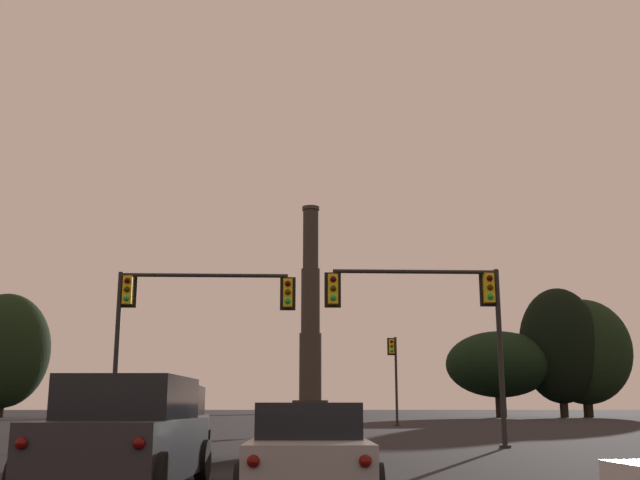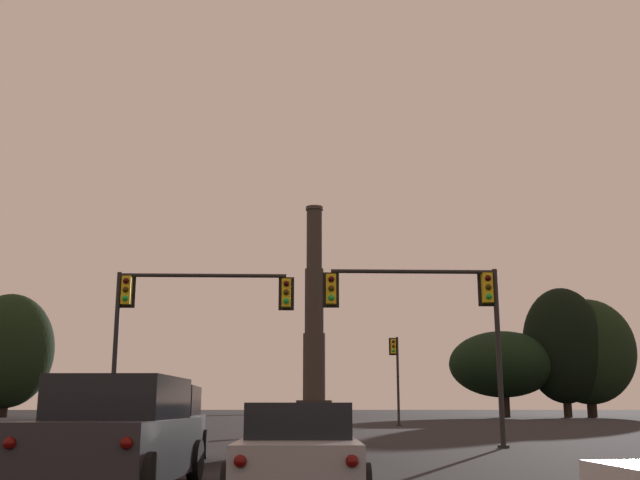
{
  "view_description": "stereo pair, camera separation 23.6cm",
  "coord_description": "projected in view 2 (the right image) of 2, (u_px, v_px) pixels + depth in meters",
  "views": [
    {
      "loc": [
        -0.37,
        0.39,
        1.37
      ],
      "look_at": [
        1.07,
        36.59,
        9.44
      ],
      "focal_mm": 42.0,
      "sensor_mm": 36.0,
      "label": 1
    },
    {
      "loc": [
        -0.13,
        0.38,
        1.37
      ],
      "look_at": [
        1.07,
        36.59,
        9.44
      ],
      "focal_mm": 42.0,
      "sensor_mm": 36.0,
      "label": 2
    }
  ],
  "objects": [
    {
      "name": "smokestack",
      "position": [
        314.0,
        329.0,
        150.05
      ],
      "size": [
        7.11,
        7.11,
        41.88
      ],
      "color": "#2B2722",
      "rests_on": "ground_plane"
    },
    {
      "name": "treeline_far_left",
      "position": [
        9.0,
        350.0,
        94.48
      ],
      "size": [
        11.15,
        10.04,
        15.45
      ],
      "color": "black",
      "rests_on": "ground_plane"
    },
    {
      "name": "traffic_light_far_right",
      "position": [
        396.0,
        367.0,
        53.73
      ],
      "size": [
        0.78,
        0.5,
        6.28
      ],
      "color": "black",
      "rests_on": "ground_plane"
    },
    {
      "name": "sedan_center_lane_second",
      "position": [
        299.0,
        451.0,
        11.92
      ],
      "size": [
        2.07,
        4.74,
        1.43
      ],
      "rotation": [
        0.0,
        0.0,
        -0.02
      ],
      "color": "gray",
      "rests_on": "ground_plane"
    },
    {
      "name": "traffic_light_overhead_right",
      "position": [
        439.0,
        309.0,
        26.01
      ],
      "size": [
        6.27,
        0.5,
        6.1
      ],
      "color": "black",
      "rests_on": "ground_plane"
    },
    {
      "name": "traffic_light_overhead_left",
      "position": [
        177.0,
        311.0,
        27.41
      ],
      "size": [
        6.65,
        0.5,
        6.21
      ],
      "color": "black",
      "rests_on": "ground_plane"
    },
    {
      "name": "hatchback_center_lane_front",
      "position": [
        295.0,
        434.0,
        19.49
      ],
      "size": [
        2.05,
        4.16,
        1.44
      ],
      "rotation": [
        0.0,
        0.0,
        0.04
      ],
      "color": "#0F3823",
      "rests_on": "ground_plane"
    },
    {
      "name": "treeline_center_left",
      "position": [
        588.0,
        351.0,
        96.39
      ],
      "size": [
        12.05,
        10.84,
        15.04
      ],
      "color": "black",
      "rests_on": "ground_plane"
    },
    {
      "name": "treeline_center_right",
      "position": [
        563.0,
        345.0,
        94.75
      ],
      "size": [
        10.13,
        9.12,
        16.24
      ],
      "color": "black",
      "rests_on": "ground_plane"
    },
    {
      "name": "suv_left_lane_front",
      "position": [
        159.0,
        426.0,
        18.21
      ],
      "size": [
        2.31,
        4.98,
        1.86
      ],
      "rotation": [
        0.0,
        0.0,
        0.05
      ],
      "color": "black",
      "rests_on": "ground_plane"
    },
    {
      "name": "treeline_left_mid",
      "position": [
        502.0,
        364.0,
        94.79
      ],
      "size": [
        13.43,
        12.09,
        10.76
      ],
      "color": "black",
      "rests_on": "ground_plane"
    },
    {
      "name": "suv_left_lane_second",
      "position": [
        119.0,
        436.0,
        12.31
      ],
      "size": [
        2.32,
        4.98,
        1.86
      ],
      "rotation": [
        0.0,
        0.0,
        -0.05
      ],
      "color": "#232328",
      "rests_on": "ground_plane"
    }
  ]
}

